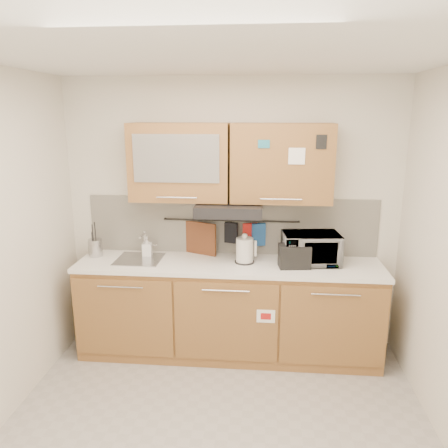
# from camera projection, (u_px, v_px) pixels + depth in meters

# --- Properties ---
(floor) EXTENTS (3.20, 3.20, 0.00)m
(floor) POSITION_uv_depth(u_px,v_px,m) (215.00, 440.00, 3.11)
(floor) COLOR #9E9993
(floor) RESTS_ON ground
(ceiling) EXTENTS (3.20, 3.20, 0.00)m
(ceiling) POSITION_uv_depth(u_px,v_px,m) (213.00, 52.00, 2.47)
(ceiling) COLOR white
(ceiling) RESTS_ON wall_back
(wall_back) EXTENTS (3.20, 0.00, 3.20)m
(wall_back) POSITION_uv_depth(u_px,v_px,m) (231.00, 215.00, 4.24)
(wall_back) COLOR silver
(wall_back) RESTS_ON ground
(base_cabinet) EXTENTS (2.80, 0.64, 0.88)m
(base_cabinet) POSITION_uv_depth(u_px,v_px,m) (229.00, 314.00, 4.16)
(base_cabinet) COLOR #986136
(base_cabinet) RESTS_ON floor
(countertop) EXTENTS (2.82, 0.62, 0.04)m
(countertop) POSITION_uv_depth(u_px,v_px,m) (229.00, 265.00, 4.04)
(countertop) COLOR white
(countertop) RESTS_ON base_cabinet
(backsplash) EXTENTS (2.80, 0.02, 0.56)m
(backsplash) POSITION_uv_depth(u_px,v_px,m) (231.00, 226.00, 4.25)
(backsplash) COLOR silver
(backsplash) RESTS_ON countertop
(upper_cabinets) EXTENTS (1.82, 0.37, 0.70)m
(upper_cabinets) POSITION_uv_depth(u_px,v_px,m) (230.00, 163.00, 3.94)
(upper_cabinets) COLOR #986136
(upper_cabinets) RESTS_ON wall_back
(range_hood) EXTENTS (0.60, 0.46, 0.10)m
(range_hood) POSITION_uv_depth(u_px,v_px,m) (229.00, 209.00, 3.97)
(range_hood) COLOR black
(range_hood) RESTS_ON upper_cabinets
(sink) EXTENTS (0.42, 0.40, 0.26)m
(sink) POSITION_uv_depth(u_px,v_px,m) (140.00, 259.00, 4.13)
(sink) COLOR silver
(sink) RESTS_ON countertop
(utensil_rail) EXTENTS (1.30, 0.02, 0.02)m
(utensil_rail) POSITION_uv_depth(u_px,v_px,m) (231.00, 220.00, 4.20)
(utensil_rail) COLOR black
(utensil_rail) RESTS_ON backsplash
(utensil_crock) EXTENTS (0.17, 0.17, 0.33)m
(utensil_crock) POSITION_uv_depth(u_px,v_px,m) (95.00, 247.00, 4.21)
(utensil_crock) COLOR #AAAAAE
(utensil_crock) RESTS_ON countertop
(kettle) EXTENTS (0.21, 0.20, 0.28)m
(kettle) POSITION_uv_depth(u_px,v_px,m) (245.00, 251.00, 4.02)
(kettle) COLOR silver
(kettle) RESTS_ON countertop
(toaster) EXTENTS (0.29, 0.20, 0.21)m
(toaster) POSITION_uv_depth(u_px,v_px,m) (294.00, 256.00, 3.89)
(toaster) COLOR black
(toaster) RESTS_ON countertop
(microwave) EXTENTS (0.54, 0.40, 0.28)m
(microwave) POSITION_uv_depth(u_px,v_px,m) (311.00, 248.00, 3.99)
(microwave) COLOR #999999
(microwave) RESTS_ON countertop
(soap_bottle) EXTENTS (0.09, 0.10, 0.19)m
(soap_bottle) POSITION_uv_depth(u_px,v_px,m) (147.00, 247.00, 4.20)
(soap_bottle) COLOR #999999
(soap_bottle) RESTS_ON countertop
(cutting_board) EXTENTS (0.36, 0.17, 0.46)m
(cutting_board) POSITION_uv_depth(u_px,v_px,m) (199.00, 245.00, 4.28)
(cutting_board) COLOR brown
(cutting_board) RESTS_ON utensil_rail
(oven_mitt) EXTENTS (0.14, 0.07, 0.22)m
(oven_mitt) POSITION_uv_depth(u_px,v_px,m) (259.00, 235.00, 4.20)
(oven_mitt) COLOR #204F92
(oven_mitt) RESTS_ON utensil_rail
(dark_pouch) EXTENTS (0.13, 0.07, 0.20)m
(dark_pouch) POSITION_uv_depth(u_px,v_px,m) (231.00, 233.00, 4.22)
(dark_pouch) COLOR black
(dark_pouch) RESTS_ON utensil_rail
(pot_holder) EXTENTS (0.14, 0.06, 0.18)m
(pot_holder) POSITION_uv_depth(u_px,v_px,m) (250.00, 232.00, 4.20)
(pot_holder) COLOR red
(pot_holder) RESTS_ON utensil_rail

